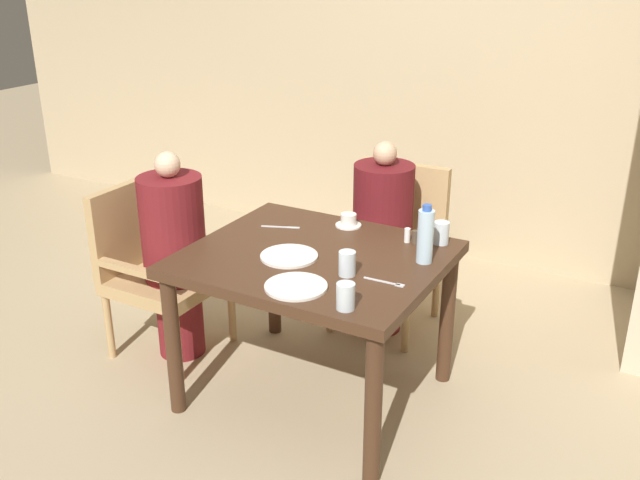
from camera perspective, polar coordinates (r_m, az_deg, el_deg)
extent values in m
plane|color=tan|center=(3.53, -0.39, -12.16)|extent=(16.00, 16.00, 0.00)
cube|color=tan|center=(4.77, 11.72, 14.72)|extent=(8.00, 0.06, 2.80)
cube|color=#422819|center=(3.18, -0.42, -1.54)|extent=(1.11, 0.96, 0.05)
cylinder|color=#422819|center=(3.30, -11.66, -8.27)|extent=(0.07, 0.07, 0.69)
cylinder|color=#422819|center=(2.84, 4.27, -13.39)|extent=(0.07, 0.07, 0.69)
cylinder|color=#422819|center=(3.89, -3.72, -2.85)|extent=(0.07, 0.07, 0.69)
cylinder|color=#422819|center=(3.51, 10.13, -6.16)|extent=(0.07, 0.07, 0.69)
cube|color=tan|center=(3.78, -12.04, -3.18)|extent=(0.51, 0.51, 0.07)
cube|color=tan|center=(3.83, -15.06, 1.14)|extent=(0.05, 0.51, 0.45)
cube|color=tan|center=(3.88, -9.97, 0.19)|extent=(0.46, 0.04, 0.04)
cube|color=tan|center=(3.56, -14.70, -2.35)|extent=(0.46, 0.04, 0.04)
cylinder|color=tan|center=(3.90, -7.07, -5.56)|extent=(0.04, 0.04, 0.37)
cylinder|color=tan|center=(3.59, -11.32, -8.48)|extent=(0.04, 0.04, 0.37)
cylinder|color=tan|center=(4.16, -12.17, -4.06)|extent=(0.04, 0.04, 0.37)
cylinder|color=tan|center=(3.87, -16.53, -6.61)|extent=(0.04, 0.04, 0.37)
cylinder|color=maroon|center=(3.82, -11.13, -5.87)|extent=(0.24, 0.24, 0.44)
cylinder|color=maroon|center=(3.62, -11.70, 0.92)|extent=(0.32, 0.32, 0.53)
sphere|color=beige|center=(3.52, -12.11, 5.93)|extent=(0.13, 0.13, 0.13)
cube|color=tan|center=(3.96, 5.27, -1.51)|extent=(0.51, 0.51, 0.07)
cube|color=tan|center=(4.07, 6.76, 3.05)|extent=(0.51, 0.05, 0.45)
cube|color=tan|center=(3.82, 8.60, -0.08)|extent=(0.04, 0.46, 0.04)
cube|color=tan|center=(3.99, 2.24, 1.18)|extent=(0.04, 0.46, 0.04)
cylinder|color=tan|center=(3.79, 6.89, -6.43)|extent=(0.04, 0.04, 0.37)
cylinder|color=tan|center=(3.96, 0.80, -4.94)|extent=(0.04, 0.04, 0.37)
cylinder|color=tan|center=(4.17, 9.29, -3.75)|extent=(0.04, 0.04, 0.37)
cylinder|color=tan|center=(4.32, 3.65, -2.51)|extent=(0.04, 0.04, 0.37)
cylinder|color=#5B1419|center=(3.99, 4.82, -4.24)|extent=(0.24, 0.24, 0.44)
cylinder|color=#5B1419|center=(3.80, 5.05, 2.23)|extent=(0.32, 0.32, 0.52)
sphere|color=tan|center=(3.70, 5.22, 6.92)|extent=(0.12, 0.12, 0.12)
cylinder|color=white|center=(2.86, -1.94, -3.73)|extent=(0.26, 0.26, 0.01)
cylinder|color=white|center=(3.14, -2.49, -1.29)|extent=(0.26, 0.26, 0.01)
cylinder|color=white|center=(3.49, 2.29, 1.19)|extent=(0.13, 0.13, 0.01)
cylinder|color=white|center=(3.48, 2.29, 1.67)|extent=(0.08, 0.08, 0.05)
cylinder|color=silver|center=(3.08, 8.42, 0.27)|extent=(0.07, 0.07, 0.24)
cylinder|color=#3359B2|center=(3.03, 8.56, 2.57)|extent=(0.04, 0.04, 0.03)
cylinder|color=silver|center=(2.95, 2.18, -1.88)|extent=(0.07, 0.07, 0.10)
cylinder|color=silver|center=(3.31, 9.67, 0.57)|extent=(0.07, 0.07, 0.10)
cylinder|color=silver|center=(2.68, 2.06, -4.52)|extent=(0.07, 0.07, 0.10)
cylinder|color=white|center=(3.31, 7.00, 0.38)|extent=(0.03, 0.03, 0.07)
cylinder|color=#4C3D2D|center=(3.30, 7.63, 0.23)|extent=(0.03, 0.03, 0.06)
cube|color=silver|center=(2.92, 4.96, -3.31)|extent=(0.16, 0.01, 0.00)
cube|color=silver|center=(2.89, 6.42, -3.62)|extent=(0.04, 0.02, 0.00)
cube|color=silver|center=(3.48, -3.43, 1.06)|extent=(0.15, 0.07, 0.00)
cube|color=silver|center=(3.46, -2.13, 1.00)|extent=(0.06, 0.04, 0.00)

